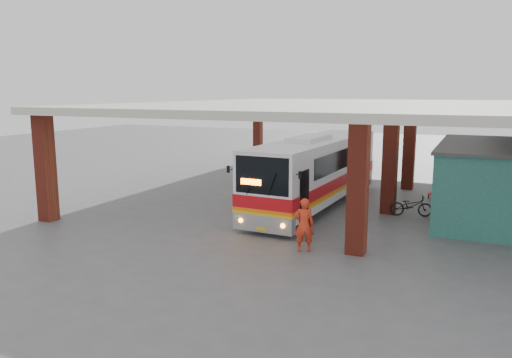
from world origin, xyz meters
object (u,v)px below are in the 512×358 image
object	(u,v)px
coach_bus	(316,171)
red_chair	(435,191)
pedestrian	(304,225)
motorcycle	(411,206)

from	to	relation	value
coach_bus	red_chair	distance (m)	6.43
pedestrian	red_chair	size ratio (longest dim) A/B	2.13
motorcycle	red_chair	distance (m)	4.16
red_chair	pedestrian	bearing A→B (deg)	-116.32
red_chair	coach_bus	bearing A→B (deg)	-149.90
motorcycle	red_chair	xyz separation A→B (m)	(0.61, 4.11, -0.07)
pedestrian	motorcycle	bearing A→B (deg)	-134.75
coach_bus	red_chair	world-z (taller)	coach_bus
coach_bus	pedestrian	bearing A→B (deg)	-73.10
coach_bus	red_chair	bearing A→B (deg)	41.89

